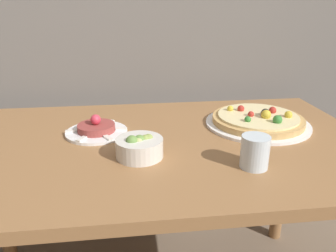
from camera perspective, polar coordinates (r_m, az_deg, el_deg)
The scene contains 5 objects.
dining_table at distance 1.11m, azimuth -2.73°, elevation -6.80°, with size 1.46×0.84×0.74m.
pizza_plate at distance 1.25m, azimuth 15.39°, elevation 0.99°, with size 0.38×0.38×0.07m.
tartare_plate at distance 1.15m, azimuth -12.35°, elevation -0.61°, with size 0.21×0.21×0.07m.
small_bowl at distance 0.96m, azimuth -4.99°, elevation -3.66°, with size 0.14×0.14×0.07m.
drinking_glass at distance 0.92m, azimuth 14.89°, elevation -4.37°, with size 0.08×0.08×0.09m.
Camera 1 is at (-0.07, -0.57, 1.17)m, focal length 35.00 mm.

